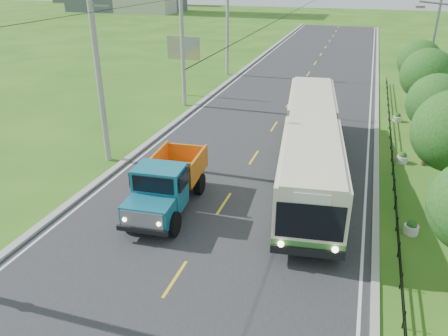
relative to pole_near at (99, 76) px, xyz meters
The scene contains 21 objects.
ground 13.24m from the pole_near, 47.45° to the right, with size 240.00×240.00×0.00m, color #255B15.
road 14.67m from the pole_near, 53.09° to the left, with size 14.00×120.00×0.02m, color #28282B.
curb_left 12.14m from the pole_near, 84.48° to the left, with size 0.40×120.00×0.15m, color #9E9E99.
curb_right 19.60m from the pole_near, 35.52° to the left, with size 0.30×120.00×0.10m, color #9E9E99.
edge_line_left 12.22m from the pole_near, 81.66° to the left, with size 0.12×120.00×0.00m, color silver.
edge_line_right 19.21m from the pole_near, 36.41° to the left, with size 0.12×120.00×0.00m, color silver.
centre_dash 13.23m from the pole_near, 47.45° to the right, with size 0.12×2.20×0.00m, color yellow.
railing_right 17.68m from the pole_near, 17.09° to the left, with size 0.04×40.00×0.60m, color black.
pole_near is the anchor object (origin of this frame).
pole_mid 12.00m from the pole_near, 90.00° to the left, with size 3.51×0.32×10.00m.
pole_far 24.00m from the pole_near, 90.00° to the left, with size 3.51×0.32×10.00m.
tree_fourth 18.89m from the pole_near, 15.84° to the left, with size 3.24×3.31×5.40m.
tree_fifth 21.31m from the pole_near, 31.59° to the left, with size 3.48×3.52×5.80m.
tree_back 24.98m from the pole_near, 43.41° to the left, with size 3.30×3.36×5.50m.
streetlight_far 26.80m from the pole_near, 45.14° to the left, with size 3.02×0.20×9.07m.
planter_near 17.79m from the pole_near, 10.09° to the right, with size 0.64×0.64×0.67m.
planter_mid 18.23m from the pole_near, 16.52° to the left, with size 0.64×0.64×0.67m.
planter_far 21.83m from the pole_near, 37.63° to the left, with size 0.64×0.64×0.67m.
billboard_left 15.10m from the pole_near, 94.72° to the left, with size 3.00×0.20×5.20m.
bus 12.24m from the pole_near, ahead, with size 5.04×17.68×3.37m.
dump_truck 8.08m from the pole_near, 36.01° to the right, with size 2.81×6.29×2.57m.
Camera 1 is at (5.75, -11.90, 10.67)m, focal length 35.00 mm.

